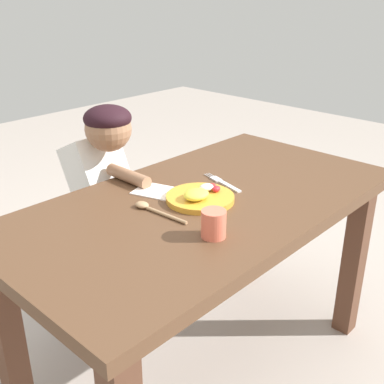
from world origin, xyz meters
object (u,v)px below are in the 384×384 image
(plate, at_px, (201,197))
(drinking_cup, at_px, (214,224))
(spoon, at_px, (151,209))
(person, at_px, (101,214))
(fork, at_px, (223,183))

(plate, xyz_separation_m, drinking_cup, (-0.15, -0.19, 0.02))
(spoon, distance_m, person, 0.47)
(person, bearing_deg, drinking_cup, 81.65)
(fork, relative_size, person, 0.20)
(plate, xyz_separation_m, spoon, (-0.16, 0.06, -0.01))
(drinking_cup, xyz_separation_m, person, (0.10, 0.67, -0.23))
(plate, distance_m, drinking_cup, 0.24)
(plate, bearing_deg, person, 96.29)
(plate, relative_size, spoon, 1.07)
(plate, xyz_separation_m, fork, (0.16, 0.04, -0.01))
(fork, height_order, person, person)
(plate, xyz_separation_m, person, (-0.05, 0.48, -0.20))
(spoon, distance_m, drinking_cup, 0.25)
(plate, height_order, drinking_cup, drinking_cup)
(plate, distance_m, fork, 0.17)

